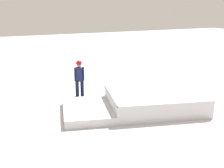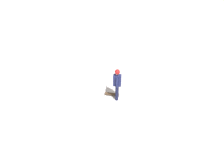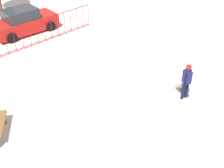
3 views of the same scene
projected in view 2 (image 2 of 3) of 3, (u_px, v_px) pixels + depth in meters
The scene contains 4 objects.
ground_plane at pixel (52, 144), 8.81m from camera, with size 60.00×60.00×0.00m, color silver.
skate_ramp at pixel (63, 122), 9.35m from camera, with size 5.85×3.77×0.74m.
skater at pixel (117, 82), 10.51m from camera, with size 0.43×0.41×1.73m.
skateboard at pixel (111, 94), 11.25m from camera, with size 0.40×0.82×0.09m.
Camera 2 is at (-5.76, -2.14, 7.17)m, focal length 35.11 mm.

